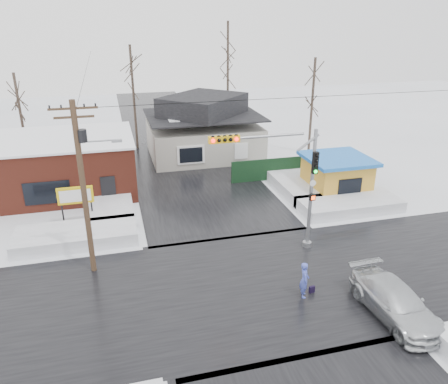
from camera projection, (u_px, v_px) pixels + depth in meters
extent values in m
plane|color=white|center=(259.00, 285.00, 21.87)|extent=(120.00, 120.00, 0.00)
cube|color=black|center=(259.00, 285.00, 21.86)|extent=(10.00, 120.00, 0.02)
cube|color=black|center=(259.00, 285.00, 21.86)|extent=(120.00, 10.00, 0.02)
cube|color=white|center=(77.00, 236.00, 25.86)|extent=(7.00, 3.00, 0.80)
cube|color=white|center=(349.00, 205.00, 30.11)|extent=(7.00, 3.00, 0.80)
cube|color=white|center=(110.00, 200.00, 30.81)|extent=(3.00, 8.00, 0.80)
cube|color=white|center=(294.00, 182.00, 34.11)|extent=(3.00, 8.00, 0.80)
cylinder|color=gray|center=(311.00, 191.00, 24.17)|extent=(0.20, 0.20, 7.00)
cylinder|color=gray|center=(307.00, 244.00, 25.44)|extent=(0.50, 0.50, 0.30)
cylinder|color=gray|center=(262.00, 137.00, 22.22)|extent=(4.60, 0.14, 0.14)
cube|color=gold|center=(224.00, 139.00, 21.75)|extent=(1.60, 0.28, 0.35)
sphere|color=#FF0C0C|center=(213.00, 141.00, 21.46)|extent=(0.20, 0.20, 0.20)
sphere|color=#FF0C0C|center=(237.00, 139.00, 21.75)|extent=(0.20, 0.20, 0.20)
cube|color=black|center=(315.00, 163.00, 23.35)|extent=(0.30, 0.22, 1.20)
sphere|color=#0CE533|center=(316.00, 172.00, 23.40)|extent=(0.18, 0.18, 0.18)
cube|color=black|center=(312.00, 197.00, 24.11)|extent=(0.30, 0.20, 0.35)
cylinder|color=#382619|center=(84.00, 192.00, 21.41)|extent=(0.28, 0.28, 9.00)
cube|color=#382619|center=(73.00, 108.00, 19.86)|extent=(2.20, 0.10, 0.10)
cube|color=#382619|center=(74.00, 117.00, 20.02)|extent=(1.80, 0.10, 0.10)
cylinder|color=black|center=(82.00, 136.00, 20.41)|extent=(0.44, 0.44, 0.60)
cylinder|color=gray|center=(97.00, 141.00, 20.68)|extent=(1.80, 0.08, 0.08)
cube|color=gray|center=(117.00, 141.00, 20.91)|extent=(0.50, 0.22, 0.12)
cube|color=maroon|center=(52.00, 166.00, 32.84)|extent=(12.00, 8.00, 4.00)
cube|color=white|center=(48.00, 139.00, 32.07)|extent=(12.20, 8.20, 0.15)
cube|color=black|center=(47.00, 193.00, 29.47)|extent=(3.00, 0.08, 1.60)
cube|color=black|center=(109.00, 191.00, 30.52)|extent=(1.00, 0.08, 2.20)
cylinder|color=black|center=(63.00, 213.00, 27.69)|extent=(0.10, 0.10, 1.80)
cylinder|color=black|center=(92.00, 210.00, 28.12)|extent=(0.10, 0.10, 1.80)
cube|color=gold|center=(75.00, 195.00, 27.49)|extent=(2.20, 0.18, 1.10)
cube|color=white|center=(75.00, 196.00, 27.39)|extent=(1.90, 0.02, 0.80)
cube|color=#AEAA9D|center=(204.00, 140.00, 41.47)|extent=(10.00, 8.00, 3.00)
cube|color=black|center=(203.00, 115.00, 40.56)|extent=(10.40, 8.40, 0.12)
pyramid|color=black|center=(203.00, 105.00, 40.20)|extent=(9.00, 7.00, 1.80)
cube|color=maroon|center=(233.00, 101.00, 41.84)|extent=(0.70, 0.70, 1.40)
cube|color=white|center=(191.00, 155.00, 37.41)|extent=(2.40, 0.12, 1.60)
cube|color=gold|center=(336.00, 177.00, 32.57)|extent=(4.00, 4.00, 2.60)
cube|color=blue|center=(338.00, 159.00, 32.02)|extent=(4.60, 4.60, 0.25)
cube|color=black|center=(350.00, 187.00, 30.75)|extent=(1.80, 0.06, 1.20)
cube|color=black|center=(278.00, 169.00, 35.60)|extent=(8.00, 0.12, 1.80)
cylinder|color=#332821|center=(134.00, 99.00, 42.31)|extent=(0.24, 0.24, 10.00)
cylinder|color=#332821|center=(228.00, 81.00, 46.09)|extent=(0.24, 0.24, 12.00)
cylinder|color=#332821|center=(312.00, 107.00, 40.91)|extent=(0.24, 0.24, 9.00)
cylinder|color=#332821|center=(22.00, 119.00, 38.54)|extent=(0.24, 0.24, 8.00)
imported|color=#4555C3|center=(304.00, 280.00, 20.65)|extent=(0.61, 0.76, 1.82)
imported|color=silver|center=(395.00, 302.00, 19.36)|extent=(2.26, 5.17, 1.48)
cube|color=black|center=(312.00, 290.00, 21.17)|extent=(0.29, 0.16, 0.35)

